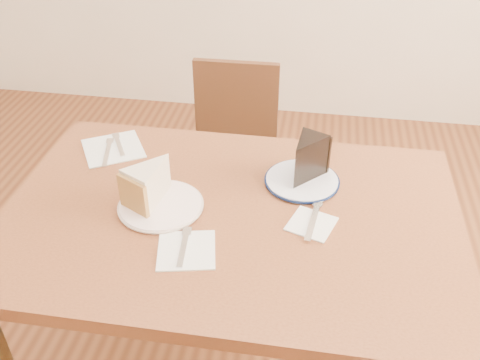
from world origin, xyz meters
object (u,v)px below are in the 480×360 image
Objects in this scene: table at (231,241)px; carrot_cake at (153,183)px; plate_navy at (302,181)px; chocolate_cake at (305,162)px; plate_cream at (161,205)px; chair_far at (232,158)px.

carrot_cake is at bearing 175.66° from table.
plate_navy is 0.06m from chocolate_cake.
carrot_cake is (-0.02, 0.02, 0.05)m from plate_cream.
chocolate_cake reaches higher than plate_navy.
chair_far is 0.69m from plate_navy.
plate_cream is at bearing 50.24° from chocolate_cake.
chocolate_cake is at bearing 43.33° from table.
plate_cream is at bearing 84.22° from chair_far.
chair_far is at bearing 118.77° from plate_navy.
plate_cream reaches higher than table.
chocolate_cake is at bearing 50.97° from plate_navy.
carrot_cake is (-0.21, 0.02, 0.16)m from table.
carrot_cake is 1.09× the size of chocolate_cake.
plate_cream is 1.80× the size of chocolate_cake.
table is at bearing 23.89° from carrot_cake.
chocolate_cake reaches higher than chair_far.
chair_far is 0.72m from chocolate_cake.
carrot_cake is at bearing -158.80° from plate_navy.
table is at bearing -136.85° from plate_navy.
chair_far is 0.79m from carrot_cake.
plate_cream and plate_navy have the same top height.
plate_navy is at bearing 49.43° from carrot_cake.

